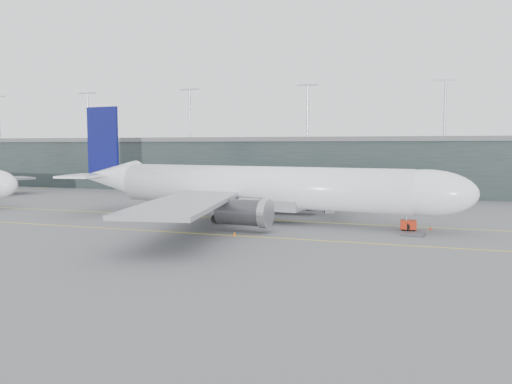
% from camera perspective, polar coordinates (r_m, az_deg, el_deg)
% --- Properties ---
extents(ground, '(320.00, 320.00, 0.00)m').
position_cam_1_polar(ground, '(93.50, -3.21, -2.62)').
color(ground, '#57585C').
rests_on(ground, ground).
extents(taxiline_a, '(160.00, 0.25, 0.02)m').
position_cam_1_polar(taxiline_a, '(89.81, -4.12, -2.94)').
color(taxiline_a, yellow).
rests_on(taxiline_a, ground).
extents(taxiline_b, '(160.00, 0.25, 0.02)m').
position_cam_1_polar(taxiline_b, '(75.36, -8.62, -4.59)').
color(taxiline_b, yellow).
rests_on(taxiline_b, ground).
extents(taxiline_lead_main, '(0.25, 60.00, 0.02)m').
position_cam_1_polar(taxiline_lead_main, '(110.91, 2.87, -1.36)').
color(taxiline_lead_main, yellow).
rests_on(taxiline_lead_main, ground).
extents(terminal, '(240.00, 36.00, 29.00)m').
position_cam_1_polar(terminal, '(148.36, 4.74, 3.27)').
color(terminal, '#1D2726').
rests_on(terminal, ground).
extents(main_aircraft, '(73.03, 68.18, 20.47)m').
position_cam_1_polar(main_aircraft, '(85.49, -0.08, 0.52)').
color(main_aircraft, white).
rests_on(main_aircraft, ground).
extents(jet_bridge, '(15.23, 44.46, 6.05)m').
position_cam_1_polar(jet_bridge, '(109.57, 8.34, 0.89)').
color(jet_bridge, '#27272C').
rests_on(jet_bridge, ground).
extents(gse_cart, '(2.41, 1.61, 1.59)m').
position_cam_1_polar(gse_cart, '(79.69, 17.01, -3.59)').
color(gse_cart, '#A1200B').
rests_on(gse_cart, ground).
extents(baggage_dolly, '(3.48, 2.97, 0.31)m').
position_cam_1_polar(baggage_dolly, '(75.61, 17.52, -4.61)').
color(baggage_dolly, '#3E3E43').
rests_on(baggage_dolly, ground).
extents(uld_a, '(1.88, 1.55, 1.62)m').
position_cam_1_polar(uld_a, '(104.66, -3.29, -1.30)').
color(uld_a, '#323237').
rests_on(uld_a, ground).
extents(uld_b, '(2.05, 1.81, 1.59)m').
position_cam_1_polar(uld_b, '(105.36, -2.50, -1.26)').
color(uld_b, '#323237').
rests_on(uld_b, ground).
extents(uld_c, '(2.18, 1.87, 1.77)m').
position_cam_1_polar(uld_c, '(102.47, -1.21, -1.39)').
color(uld_c, '#323237').
rests_on(uld_c, ground).
extents(cone_nose, '(0.40, 0.40, 0.64)m').
position_cam_1_polar(cone_nose, '(81.18, 19.30, -3.90)').
color(cone_nose, red).
rests_on(cone_nose, ground).
extents(cone_wing_stbd, '(0.44, 0.44, 0.69)m').
position_cam_1_polar(cone_wing_stbd, '(71.59, -2.49, -4.79)').
color(cone_wing_stbd, orange).
rests_on(cone_wing_stbd, ground).
extents(cone_wing_port, '(0.48, 0.48, 0.76)m').
position_cam_1_polar(cone_wing_port, '(102.47, 4.21, -1.71)').
color(cone_wing_port, red).
rests_on(cone_wing_port, ground).
extents(cone_tail, '(0.48, 0.48, 0.77)m').
position_cam_1_polar(cone_tail, '(86.19, -10.72, -3.12)').
color(cone_tail, '#E7440C').
rests_on(cone_tail, ground).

